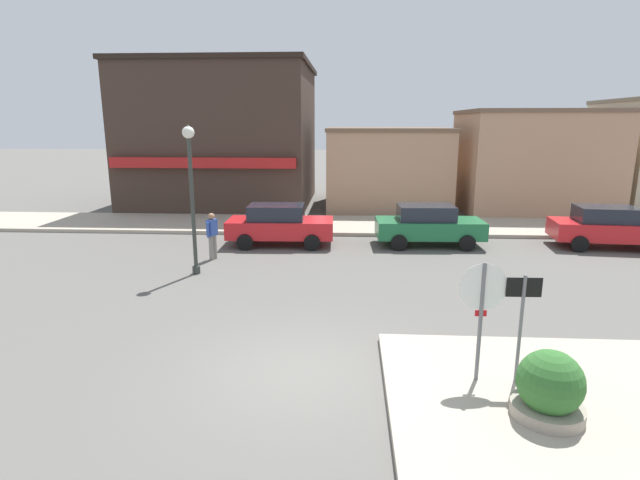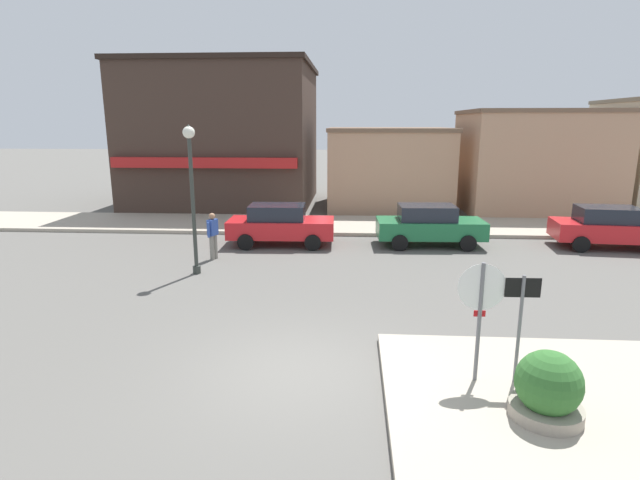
% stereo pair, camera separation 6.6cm
% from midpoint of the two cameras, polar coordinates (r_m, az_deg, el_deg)
% --- Properties ---
extents(ground_plane, '(160.00, 160.00, 0.00)m').
position_cam_midpoint_polar(ground_plane, '(9.76, -2.26, -14.77)').
color(ground_plane, '#5B5954').
extents(sidewalk_corner, '(6.40, 4.80, 0.15)m').
position_cam_midpoint_polar(sidewalk_corner, '(9.67, 27.75, -16.17)').
color(sidewalk_corner, '#A89E8C').
rests_on(sidewalk_corner, ground).
extents(kerb_far, '(80.00, 4.00, 0.15)m').
position_cam_midpoint_polar(kerb_far, '(22.62, 1.30, 1.75)').
color(kerb_far, '#A89E8C').
rests_on(kerb_far, ground).
extents(stop_sign, '(0.82, 0.07, 2.30)m').
position_cam_midpoint_polar(stop_sign, '(9.03, 18.04, -7.26)').
color(stop_sign, slate).
rests_on(stop_sign, ground).
extents(one_way_sign, '(0.60, 0.06, 2.10)m').
position_cam_midpoint_polar(one_way_sign, '(9.27, 22.10, -8.30)').
color(one_way_sign, slate).
rests_on(one_way_sign, ground).
extents(planter, '(1.10, 1.10, 1.23)m').
position_cam_midpoint_polar(planter, '(8.71, 24.77, -15.55)').
color(planter, gray).
rests_on(planter, ground).
extents(lamp_post, '(0.36, 0.36, 4.54)m').
position_cam_midpoint_polar(lamp_post, '(15.49, -14.36, 6.82)').
color(lamp_post, '#333833').
rests_on(lamp_post, ground).
extents(parked_car_nearest, '(4.05, 1.98, 1.56)m').
position_cam_midpoint_polar(parked_car_nearest, '(19.10, -4.46, 1.82)').
color(parked_car_nearest, red).
rests_on(parked_car_nearest, ground).
extents(parked_car_second, '(4.06, 1.99, 1.56)m').
position_cam_midpoint_polar(parked_car_second, '(19.39, 12.47, 1.72)').
color(parked_car_second, '#1E6B3D').
rests_on(parked_car_second, ground).
extents(parked_car_third, '(4.15, 2.17, 1.56)m').
position_cam_midpoint_polar(parked_car_third, '(21.46, 30.25, 1.30)').
color(parked_car_third, red).
rests_on(parked_car_third, ground).
extents(pedestrian_crossing_near, '(0.33, 0.55, 1.61)m').
position_cam_midpoint_polar(pedestrian_crossing_near, '(17.40, -12.03, 0.62)').
color(pedestrian_crossing_near, gray).
rests_on(pedestrian_crossing_near, ground).
extents(building_corner_shop, '(9.91, 9.60, 7.75)m').
position_cam_midpoint_polar(building_corner_shop, '(29.58, -10.56, 11.66)').
color(building_corner_shop, '#3D2D26').
rests_on(building_corner_shop, ground).
extents(building_storefront_left_near, '(6.51, 6.66, 4.33)m').
position_cam_midpoint_polar(building_storefront_left_near, '(28.16, 7.82, 8.20)').
color(building_storefront_left_near, tan).
rests_on(building_storefront_left_near, ground).
extents(building_storefront_left_mid, '(7.34, 6.15, 5.24)m').
position_cam_midpoint_polar(building_storefront_left_mid, '(28.77, 23.33, 8.28)').
color(building_storefront_left_mid, tan).
rests_on(building_storefront_left_mid, ground).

